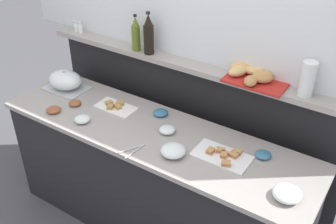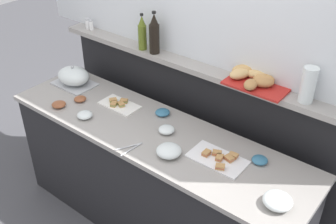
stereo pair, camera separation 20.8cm
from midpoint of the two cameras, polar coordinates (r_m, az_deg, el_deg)
name	(u,v)px [view 2 (the right image)]	position (r m, az deg, el deg)	size (l,w,h in m)	color
ground_plane	(197,184)	(3.75, 5.71, -10.13)	(12.00, 12.00, 0.00)	#4C4C51
buffet_counter	(154,181)	(3.07, -0.08, -9.76)	(2.32, 0.64, 0.93)	black
back_ledge_unit	(193,129)	(3.26, 5.35, -2.38)	(2.43, 0.22, 1.29)	black
sandwich_platter_rear	(218,158)	(2.56, 9.44, -6.52)	(0.36, 0.20, 0.04)	white
sandwich_platter_side	(119,104)	(3.06, -4.98, 1.06)	(0.31, 0.17, 0.04)	white
serving_cloche	(74,77)	(3.37, -11.43, 4.87)	(0.34, 0.24, 0.17)	#B7BABF
glass_bowl_large	(166,130)	(2.75, 1.95, -2.58)	(0.11, 0.11, 0.04)	silver
glass_bowl_medium	(85,115)	(2.94, -9.65, -0.49)	(0.11, 0.11, 0.05)	silver
glass_bowl_small	(169,151)	(2.55, 2.46, -5.58)	(0.16, 0.16, 0.06)	silver
glass_bowl_extra	(278,201)	(2.33, 17.70, -11.94)	(0.16, 0.16, 0.07)	silver
condiment_bowl_teal	(80,99)	(3.16, -10.43, 1.78)	(0.09, 0.09, 0.03)	brown
condiment_bowl_dark	(163,112)	(2.94, 1.25, -0.09)	(0.11, 0.11, 0.04)	teal
condiment_bowl_cream	(260,160)	(2.59, 15.05, -6.60)	(0.10, 0.10, 0.03)	teal
condiment_bowl_red	(59,104)	(3.11, -13.29, 1.01)	(0.11, 0.11, 0.04)	brown
serving_tongs	(131,148)	(2.62, -3.02, -5.08)	(0.10, 0.19, 0.01)	#B7BABF
wine_bottle_dark	(154,35)	(2.98, 0.09, 10.80)	(0.08, 0.08, 0.32)	black
olive_oil_bottle	(142,34)	(3.05, -1.67, 10.95)	(0.06, 0.06, 0.28)	#56661E
salt_shaker	(88,24)	(3.52, -9.56, 12.11)	(0.03, 0.03, 0.09)	white
pepper_shaker	(91,25)	(3.49, -9.05, 11.97)	(0.03, 0.03, 0.09)	white
bread_basket	(254,78)	(2.67, 14.15, 4.55)	(0.42, 0.30, 0.08)	#B2231E
water_carafe	(308,85)	(2.54, 21.38, 3.52)	(0.09, 0.09, 0.22)	silver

